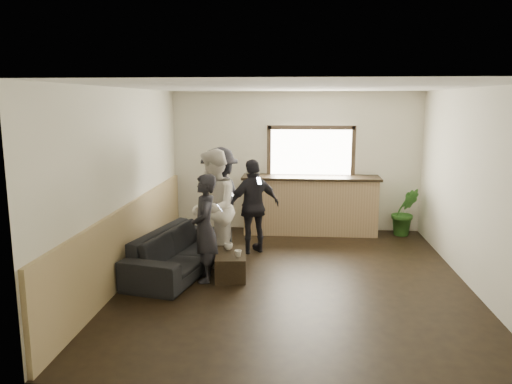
# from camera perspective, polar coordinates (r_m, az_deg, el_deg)

# --- Properties ---
(ground) EXTENTS (5.00, 6.00, 0.01)m
(ground) POSITION_cam_1_polar(r_m,az_deg,el_deg) (7.56, 4.32, -9.88)
(ground) COLOR black
(room_shell) EXTENTS (5.01, 6.01, 2.80)m
(room_shell) POSITION_cam_1_polar(r_m,az_deg,el_deg) (7.22, -1.38, 1.26)
(room_shell) COLOR silver
(room_shell) RESTS_ON ground
(bar_counter) EXTENTS (2.70, 0.68, 2.13)m
(bar_counter) POSITION_cam_1_polar(r_m,az_deg,el_deg) (9.99, 6.22, -1.07)
(bar_counter) COLOR #9D7B55
(bar_counter) RESTS_ON ground
(sofa) EXTENTS (1.34, 2.37, 0.65)m
(sofa) POSITION_cam_1_polar(r_m,az_deg,el_deg) (7.84, -8.63, -6.71)
(sofa) COLOR black
(sofa) RESTS_ON ground
(coffee_table) EXTENTS (0.53, 0.85, 0.36)m
(coffee_table) POSITION_cam_1_polar(r_m,az_deg,el_deg) (7.63, -2.88, -8.25)
(coffee_table) COLOR black
(coffee_table) RESTS_ON ground
(cup_a) EXTENTS (0.18, 0.18, 0.11)m
(cup_a) POSITION_cam_1_polar(r_m,az_deg,el_deg) (7.72, -3.17, -6.22)
(cup_a) COLOR silver
(cup_a) RESTS_ON coffee_table
(cup_b) EXTENTS (0.15, 0.15, 0.10)m
(cup_b) POSITION_cam_1_polar(r_m,az_deg,el_deg) (7.37, -2.07, -7.04)
(cup_b) COLOR silver
(cup_b) RESTS_ON coffee_table
(potted_plant) EXTENTS (0.56, 0.47, 0.95)m
(potted_plant) POSITION_cam_1_polar(r_m,az_deg,el_deg) (10.20, 16.66, -2.17)
(potted_plant) COLOR #2D6623
(potted_plant) RESTS_ON ground
(person_a) EXTENTS (0.51, 0.64, 1.58)m
(person_a) POSITION_cam_1_polar(r_m,az_deg,el_deg) (7.30, -5.88, -4.13)
(person_a) COLOR black
(person_a) RESTS_ON ground
(person_b) EXTENTS (0.77, 0.96, 1.87)m
(person_b) POSITION_cam_1_polar(r_m,az_deg,el_deg) (7.96, -4.93, -1.82)
(person_b) COLOR silver
(person_b) RESTS_ON ground
(person_c) EXTENTS (0.96, 1.32, 1.83)m
(person_c) POSITION_cam_1_polar(r_m,az_deg,el_deg) (8.67, -4.15, -0.93)
(person_c) COLOR black
(person_c) RESTS_ON ground
(person_d) EXTENTS (1.03, 0.82, 1.64)m
(person_d) POSITION_cam_1_polar(r_m,az_deg,el_deg) (8.62, -0.26, -1.64)
(person_d) COLOR black
(person_d) RESTS_ON ground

